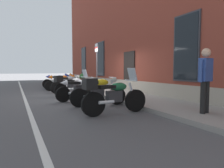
{
  "coord_description": "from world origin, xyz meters",
  "views": [
    {
      "loc": [
        9.36,
        -3.56,
        1.26
      ],
      "look_at": [
        1.26,
        0.48,
        0.62
      ],
      "focal_mm": 31.28,
      "sensor_mm": 36.0,
      "label": 1
    }
  ],
  "objects": [
    {
      "name": "motorcycle_yellow_naked",
      "position": [
        3.04,
        -0.91,
        0.5
      ],
      "size": [
        0.62,
        2.05,
        1.02
      ],
      "color": "black",
      "rests_on": "ground_plane"
    },
    {
      "name": "motorcycle_white_sport",
      "position": [
        1.54,
        -1.04,
        0.54
      ],
      "size": [
        0.65,
        2.12,
        0.99
      ],
      "color": "black",
      "rests_on": "ground_plane"
    },
    {
      "name": "ground_plane",
      "position": [
        0.0,
        0.0,
        0.0
      ],
      "size": [
        140.0,
        140.0,
        0.0
      ],
      "primitive_type": "plane",
      "color": "#4C4C4F"
    },
    {
      "name": "brick_pub_facade",
      "position": [
        0.0,
        5.02,
        4.97
      ],
      "size": [
        24.13,
        5.71,
        9.95
      ],
      "color": "brown",
      "rests_on": "ground_plane"
    },
    {
      "name": "pedestrian_blue_top",
      "position": [
        5.89,
        0.9,
        1.09
      ],
      "size": [
        0.27,
        0.58,
        1.7
      ],
      "color": "black",
      "rests_on": "sidewalk"
    },
    {
      "name": "motorcycle_grey_naked",
      "position": [
        -1.44,
        -0.89,
        0.49
      ],
      "size": [
        0.65,
        2.02,
        1.0
      ],
      "color": "black",
      "rests_on": "ground_plane"
    },
    {
      "name": "sidewalk",
      "position": [
        0.0,
        1.11,
        0.06
      ],
      "size": [
        30.13,
        2.22,
        0.13
      ],
      "primitive_type": "cube",
      "color": "gray",
      "rests_on": "ground_plane"
    },
    {
      "name": "parking_sign",
      "position": [
        -0.56,
        0.46,
        1.8
      ],
      "size": [
        0.36,
        0.07,
        2.6
      ],
      "color": "#4C4C51",
      "rests_on": "sidewalk"
    },
    {
      "name": "motorcycle_green_touring",
      "position": [
        4.44,
        -1.09,
        0.56
      ],
      "size": [
        0.62,
        2.06,
        1.34
      ],
      "color": "black",
      "rests_on": "ground_plane"
    },
    {
      "name": "motorcycle_blue_sport",
      "position": [
        -4.49,
        -0.78,
        0.57
      ],
      "size": [
        0.62,
        2.15,
        1.04
      ],
      "color": "black",
      "rests_on": "ground_plane"
    },
    {
      "name": "motorcycle_orange_sport",
      "position": [
        -2.97,
        -0.83,
        0.58
      ],
      "size": [
        0.62,
        2.16,
        1.06
      ],
      "color": "black",
      "rests_on": "ground_plane"
    },
    {
      "name": "barrel_planter",
      "position": [
        -3.83,
        0.68,
        0.51
      ],
      "size": [
        0.61,
        0.61,
        0.9
      ],
      "color": "brown",
      "rests_on": "sidewalk"
    },
    {
      "name": "lane_stripe",
      "position": [
        0.0,
        -3.2,
        0.0
      ],
      "size": [
        30.13,
        0.12,
        0.01
      ],
      "primitive_type": "cube",
      "color": "silver",
      "rests_on": "ground_plane"
    },
    {
      "name": "motorcycle_silver_touring",
      "position": [
        -0.03,
        -1.05,
        0.54
      ],
      "size": [
        0.78,
        2.06,
        1.29
      ],
      "color": "black",
      "rests_on": "ground_plane"
    }
  ]
}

